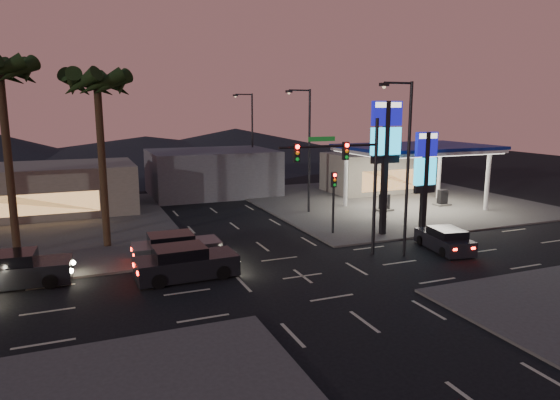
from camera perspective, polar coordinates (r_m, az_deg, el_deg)
name	(u,v)px	position (r m, az deg, el deg)	size (l,w,h in m)	color
ground	(303,276)	(26.09, 2.60, -8.70)	(140.00, 140.00, 0.00)	black
corner_lot_ne	(387,201)	(47.31, 12.12, -0.07)	(24.00, 24.00, 0.12)	#47443F
gas_station	(417,150)	(43.44, 15.35, 5.55)	(12.20, 8.20, 5.47)	silver
convenience_store	(376,172)	(52.22, 10.94, 3.12)	(10.00, 6.00, 4.00)	#726B5B
pylon_sign_tall	(386,141)	(33.71, 12.00, 6.58)	(2.20, 0.35, 9.00)	black
pylon_sign_short	(425,168)	(34.54, 16.27, 3.59)	(1.60, 0.35, 7.00)	black
traffic_signal_mast	(349,168)	(28.33, 7.92, 3.63)	(6.10, 0.39, 8.00)	black
pedestal_signal	(334,193)	(33.82, 6.15, 0.84)	(0.32, 0.39, 4.30)	black
streetlight_near	(405,159)	(29.12, 14.13, 4.56)	(2.14, 0.25, 10.00)	black
streetlight_mid	(307,144)	(40.29, 3.11, 6.45)	(2.14, 0.25, 10.00)	black
streetlight_far	(251,135)	(53.26, -3.39, 7.45)	(2.14, 0.25, 10.00)	black
palm_a	(98,93)	(31.87, -20.13, 11.42)	(4.41, 4.41, 10.86)	black
palm_b	(0,82)	(32.07, -29.33, 11.69)	(4.41, 4.41, 11.46)	black
building_far_west	(31,190)	(44.97, -26.56, 1.00)	(16.00, 8.00, 4.00)	#726B5B
building_far_mid	(212,172)	(50.30, -7.79, 3.16)	(12.00, 9.00, 4.40)	#4C4C51
hill_right	(236,143)	(86.37, -5.09, 6.48)	(50.00, 50.00, 5.00)	black
hill_center	(146,149)	(83.25, -15.05, 5.66)	(60.00, 60.00, 4.00)	black
car_lane_a_front	(185,263)	(26.02, -10.78, -7.11)	(5.27, 2.35, 1.69)	black
car_lane_b_front	(176,248)	(28.90, -11.84, -5.42)	(5.01, 2.16, 1.62)	#515153
car_lane_b_mid	(15,270)	(27.72, -28.06, -7.11)	(5.27, 2.48, 1.68)	black
suv_station	(445,240)	(32.00, 18.31, -4.35)	(2.44, 4.47, 1.42)	black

